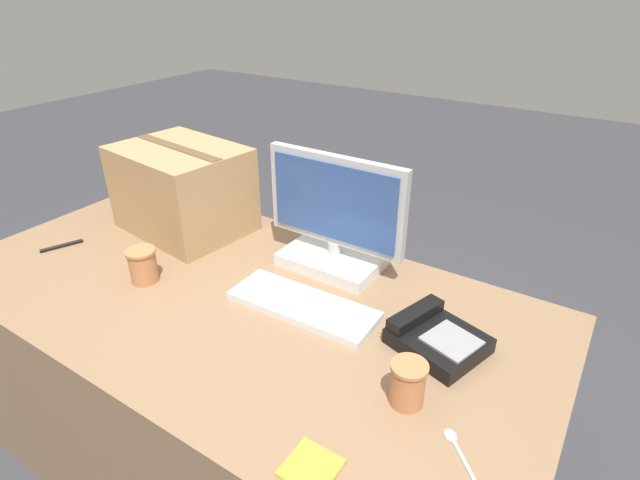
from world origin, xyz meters
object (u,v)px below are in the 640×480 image
object	(u,v)px
monitor	(335,225)
pen_marker	(62,246)
sticky_note_pad	(311,468)
keyboard	(303,305)
desk_phone	(436,337)
paper_cup_left	(143,265)
paper_cup_right	(408,383)
spoon	(459,451)
cardboard_box	(183,189)

from	to	relation	value
monitor	pen_marker	xyz separation A→B (m)	(-0.83, -0.42, -0.13)
sticky_note_pad	monitor	bearing A→B (deg)	118.22
keyboard	desk_phone	size ratio (longest dim) A/B	1.69
pen_marker	sticky_note_pad	xyz separation A→B (m)	(1.18, -0.25, -0.00)
monitor	paper_cup_left	world-z (taller)	monitor
paper_cup_left	desk_phone	bearing A→B (deg)	12.94
pen_marker	monitor	bearing A→B (deg)	138.60
paper_cup_right	paper_cup_left	bearing A→B (deg)	178.99
paper_cup_right	pen_marker	bearing A→B (deg)	-179.90
pen_marker	sticky_note_pad	bearing A→B (deg)	100.14
monitor	spoon	size ratio (longest dim) A/B	3.63
paper_cup_left	pen_marker	world-z (taller)	paper_cup_left
paper_cup_right	pen_marker	world-z (taller)	paper_cup_right
desk_phone	cardboard_box	world-z (taller)	cardboard_box
keyboard	sticky_note_pad	bearing A→B (deg)	-54.87
spoon	keyboard	bearing A→B (deg)	22.82
keyboard	pen_marker	size ratio (longest dim) A/B	3.28
paper_cup_left	keyboard	bearing A→B (deg)	16.30
keyboard	cardboard_box	distance (m)	0.68
monitor	keyboard	size ratio (longest dim) A/B	1.08
paper_cup_right	cardboard_box	distance (m)	1.08
spoon	cardboard_box	bearing A→B (deg)	26.44
monitor	keyboard	world-z (taller)	monitor
paper_cup_left	pen_marker	xyz separation A→B (m)	(-0.40, -0.02, -0.05)
desk_phone	paper_cup_left	bearing A→B (deg)	-150.08
keyboard	paper_cup_left	bearing A→B (deg)	-165.03
paper_cup_right	cardboard_box	world-z (taller)	cardboard_box
desk_phone	sticky_note_pad	world-z (taller)	desk_phone
desk_phone	paper_cup_left	xyz separation A→B (m)	(-0.85, -0.19, 0.03)
paper_cup_right	pen_marker	xyz separation A→B (m)	(-1.26, -0.00, -0.05)
spoon	sticky_note_pad	size ratio (longest dim) A/B	1.29
paper_cup_right	spoon	xyz separation A→B (m)	(0.14, -0.06, -0.05)
keyboard	paper_cup_left	xyz separation A→B (m)	(-0.48, -0.14, 0.04)
keyboard	desk_phone	bearing A→B (deg)	7.02
cardboard_box	paper_cup_right	bearing A→B (deg)	-18.43
monitor	paper_cup_right	world-z (taller)	monitor
paper_cup_left	sticky_note_pad	world-z (taller)	paper_cup_left
desk_phone	sticky_note_pad	bearing A→B (deg)	-80.86
desk_phone	paper_cup_left	distance (m)	0.87
keyboard	paper_cup_left	size ratio (longest dim) A/B	4.06
spoon	paper_cup_left	bearing A→B (deg)	41.15
paper_cup_left	monitor	bearing A→B (deg)	43.07
pen_marker	spoon	bearing A→B (deg)	109.54
desk_phone	pen_marker	bearing A→B (deg)	-153.39
monitor	paper_cup_right	distance (m)	0.61
cardboard_box	pen_marker	distance (m)	0.44
keyboard	desk_phone	world-z (taller)	desk_phone
spoon	cardboard_box	size ratio (longest dim) A/B	0.27
sticky_note_pad	pen_marker	bearing A→B (deg)	168.17
cardboard_box	pen_marker	world-z (taller)	cardboard_box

